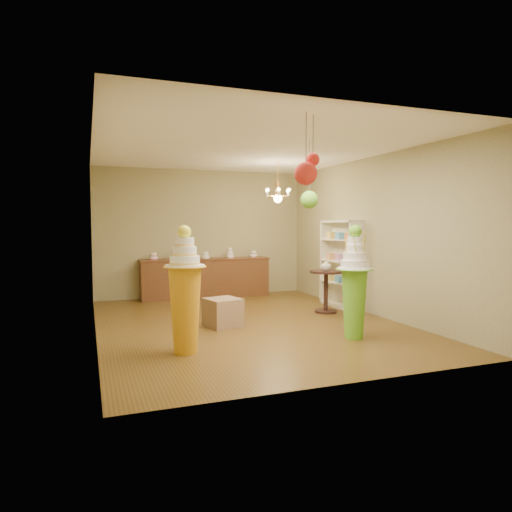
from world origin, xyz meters
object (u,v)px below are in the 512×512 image
object	(u,v)px
pedestal_green	(354,289)
round_table	(326,286)
pedestal_orange	(185,299)
sideboard	(206,277)

from	to	relation	value
pedestal_green	round_table	size ratio (longest dim) A/B	2.09
round_table	pedestal_orange	bearing A→B (deg)	-149.94
sideboard	round_table	distance (m)	3.14
pedestal_green	sideboard	world-z (taller)	pedestal_green
pedestal_orange	round_table	xyz separation A→B (m)	(3.14, 1.81, -0.19)
round_table	sideboard	bearing A→B (deg)	123.76
pedestal_orange	sideboard	xyz separation A→B (m)	(1.39, 4.43, -0.24)
sideboard	pedestal_green	bearing A→B (deg)	-75.70
pedestal_orange	sideboard	size ratio (longest dim) A/B	0.56
pedestal_green	pedestal_orange	distance (m)	2.55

